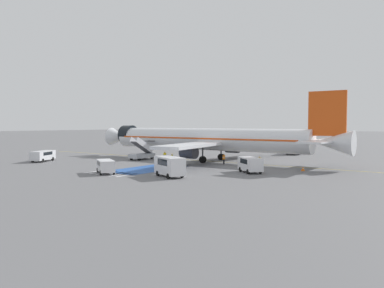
# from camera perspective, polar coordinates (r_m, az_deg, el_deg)

# --- Properties ---
(ground_plane) EXTENTS (600.00, 600.00, 0.00)m
(ground_plane) POSITION_cam_1_polar(r_m,az_deg,el_deg) (64.43, 2.31, -2.59)
(ground_plane) COLOR slate
(apron_leadline_yellow) EXTENTS (81.36, 1.25, 0.01)m
(apron_leadline_yellow) POSITION_cam_1_polar(r_m,az_deg,el_deg) (64.62, 1.79, -2.57)
(apron_leadline_yellow) COLOR gold
(apron_leadline_yellow) RESTS_ON ground_plane
(apron_stand_patch_blue) EXTENTS (6.21, 11.66, 0.01)m
(apron_stand_patch_blue) POSITION_cam_1_polar(r_m,az_deg,el_deg) (53.27, -6.95, -3.80)
(apron_stand_patch_blue) COLOR #2856A8
(apron_stand_patch_blue) RESTS_ON ground_plane
(apron_walkway_bar_0) EXTENTS (0.44, 3.60, 0.01)m
(apron_walkway_bar_0) POSITION_cam_1_polar(r_m,az_deg,el_deg) (51.62, -14.59, -4.09)
(apron_walkway_bar_0) COLOR silver
(apron_walkway_bar_0) RESTS_ON ground_plane
(apron_walkway_bar_1) EXTENTS (0.44, 3.60, 0.01)m
(apron_walkway_bar_1) POSITION_cam_1_polar(r_m,az_deg,el_deg) (50.71, -13.72, -4.21)
(apron_walkway_bar_1) COLOR silver
(apron_walkway_bar_1) RESTS_ON ground_plane
(apron_walkway_bar_2) EXTENTS (0.44, 3.60, 0.01)m
(apron_walkway_bar_2) POSITION_cam_1_polar(r_m,az_deg,el_deg) (49.81, -12.82, -4.32)
(apron_walkway_bar_2) COLOR silver
(apron_walkway_bar_2) RESTS_ON ground_plane
(apron_walkway_bar_3) EXTENTS (0.44, 3.60, 0.01)m
(apron_walkway_bar_3) POSITION_cam_1_polar(r_m,az_deg,el_deg) (48.93, -11.89, -4.45)
(apron_walkway_bar_3) COLOR silver
(apron_walkway_bar_3) RESTS_ON ground_plane
(apron_walkway_bar_4) EXTENTS (0.44, 3.60, 0.01)m
(apron_walkway_bar_4) POSITION_cam_1_polar(r_m,az_deg,el_deg) (48.06, -10.92, -4.57)
(apron_walkway_bar_4) COLOR silver
(apron_walkway_bar_4) RESTS_ON ground_plane
(apron_walkway_bar_5) EXTENTS (0.44, 3.60, 0.01)m
(apron_walkway_bar_5) POSITION_cam_1_polar(r_m,az_deg,el_deg) (47.20, -9.91, -4.70)
(apron_walkway_bar_5) COLOR silver
(apron_walkway_bar_5) RESTS_ON ground_plane
(airliner) EXTENTS (47.07, 33.21, 10.98)m
(airliner) POSITION_cam_1_polar(r_m,az_deg,el_deg) (64.02, 2.27, 0.73)
(airliner) COLOR silver
(airliner) RESTS_ON ground_plane
(boarding_stairs_forward) EXTENTS (2.26, 5.25, 4.14)m
(boarding_stairs_forward) POSITION_cam_1_polar(r_m,az_deg,el_deg) (67.36, -7.63, -1.51)
(boarding_stairs_forward) COLOR #ADB2BA
(boarding_stairs_forward) RESTS_ON ground_plane
(fuel_tanker) EXTENTS (3.94, 9.39, 3.64)m
(fuel_tanker) POSITION_cam_1_polar(r_m,az_deg,el_deg) (82.62, 15.54, -0.17)
(fuel_tanker) COLOR #38383D
(fuel_tanker) RESTS_ON ground_plane
(service_van_0) EXTENTS (4.52, 3.76, 1.73)m
(service_van_0) POSITION_cam_1_polar(r_m,az_deg,el_deg) (49.21, -13.04, -3.18)
(service_van_0) COLOR silver
(service_van_0) RESTS_ON ground_plane
(service_van_1) EXTENTS (3.98, 5.40, 1.79)m
(service_van_1) POSITION_cam_1_polar(r_m,az_deg,el_deg) (68.21, -21.78, -1.57)
(service_van_1) COLOR silver
(service_van_1) RESTS_ON ground_plane
(service_van_2) EXTENTS (5.06, 3.68, 2.40)m
(service_van_2) POSITION_cam_1_polar(r_m,az_deg,el_deg) (44.96, -3.44, -3.22)
(service_van_2) COLOR silver
(service_van_2) RESTS_ON ground_plane
(service_van_3) EXTENTS (4.41, 4.11, 1.98)m
(service_van_3) POSITION_cam_1_polar(r_m,az_deg,el_deg) (49.37, 8.86, -2.96)
(service_van_3) COLOR silver
(service_van_3) RESTS_ON ground_plane
(ground_crew_0) EXTENTS (0.46, 0.47, 1.61)m
(ground_crew_0) POSITION_cam_1_polar(r_m,az_deg,el_deg) (60.70, -3.05, -2.07)
(ground_crew_0) COLOR #2D2D33
(ground_crew_0) RESTS_ON ground_plane
(ground_crew_1) EXTENTS (0.44, 0.24, 1.64)m
(ground_crew_1) POSITION_cam_1_polar(r_m,az_deg,el_deg) (55.74, 10.25, -2.55)
(ground_crew_1) COLOR #2D2D33
(ground_crew_1) RESTS_ON ground_plane
(ground_crew_2) EXTENTS (0.49, 0.40, 1.83)m
(ground_crew_2) POSITION_cam_1_polar(r_m,az_deg,el_deg) (61.79, -4.15, -1.85)
(ground_crew_2) COLOR #191E38
(ground_crew_2) RESTS_ON ground_plane
(ground_crew_3) EXTENTS (0.26, 0.44, 1.66)m
(ground_crew_3) POSITION_cam_1_polar(r_m,az_deg,el_deg) (59.10, 4.88, -2.18)
(ground_crew_3) COLOR black
(ground_crew_3) RESTS_ON ground_plane
(traffic_cone_0) EXTENTS (0.53, 0.53, 0.59)m
(traffic_cone_0) POSITION_cam_1_polar(r_m,az_deg,el_deg) (52.93, 16.55, -3.63)
(traffic_cone_0) COLOR orange
(traffic_cone_0) RESTS_ON ground_plane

